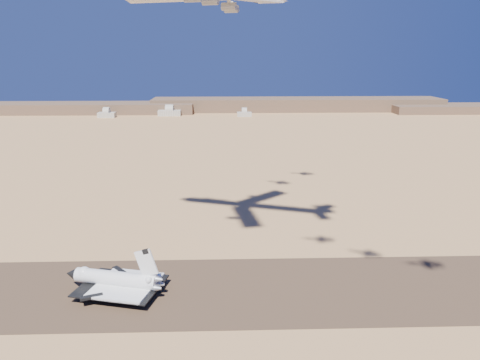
{
  "coord_description": "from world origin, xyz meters",
  "views": [
    {
      "loc": [
        13.57,
        -146.72,
        78.67
      ],
      "look_at": [
        18.72,
        8.0,
        37.27
      ],
      "focal_mm": 35.0,
      "sensor_mm": 36.0,
      "label": 1
    }
  ],
  "objects_px": {
    "shuttle": "(115,280)",
    "crew_a": "(133,302)",
    "chase_jet_d": "(271,1)",
    "crew_c": "(134,300)",
    "crew_b": "(135,301)"
  },
  "relations": [
    {
      "from": "crew_b",
      "to": "crew_c",
      "type": "height_order",
      "value": "crew_b"
    },
    {
      "from": "shuttle",
      "to": "crew_a",
      "type": "xyz_separation_m",
      "value": [
        7.05,
        -7.87,
        -3.8
      ]
    },
    {
      "from": "shuttle",
      "to": "chase_jet_d",
      "type": "xyz_separation_m",
      "value": [
        58.25,
        70.08,
        96.75
      ]
    },
    {
      "from": "crew_c",
      "to": "chase_jet_d",
      "type": "distance_m",
      "value": 136.38
    },
    {
      "from": "shuttle",
      "to": "crew_a",
      "type": "distance_m",
      "value": 11.23
    },
    {
      "from": "crew_c",
      "to": "chase_jet_d",
      "type": "bearing_deg",
      "value": -65.88
    },
    {
      "from": "crew_c",
      "to": "chase_jet_d",
      "type": "height_order",
      "value": "chase_jet_d"
    },
    {
      "from": "crew_c",
      "to": "crew_a",
      "type": "bearing_deg",
      "value": 126.81
    },
    {
      "from": "crew_a",
      "to": "crew_c",
      "type": "distance_m",
      "value": 1.16
    },
    {
      "from": "shuttle",
      "to": "chase_jet_d",
      "type": "distance_m",
      "value": 132.91
    },
    {
      "from": "crew_b",
      "to": "crew_c",
      "type": "relative_size",
      "value": 1.16
    },
    {
      "from": "shuttle",
      "to": "chase_jet_d",
      "type": "bearing_deg",
      "value": 64.59
    },
    {
      "from": "crew_a",
      "to": "crew_b",
      "type": "xyz_separation_m",
      "value": [
        0.58,
        0.43,
        0.13
      ]
    },
    {
      "from": "crew_b",
      "to": "chase_jet_d",
      "type": "relative_size",
      "value": 0.13
    },
    {
      "from": "shuttle",
      "to": "crew_c",
      "type": "distance_m",
      "value": 10.78
    }
  ]
}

